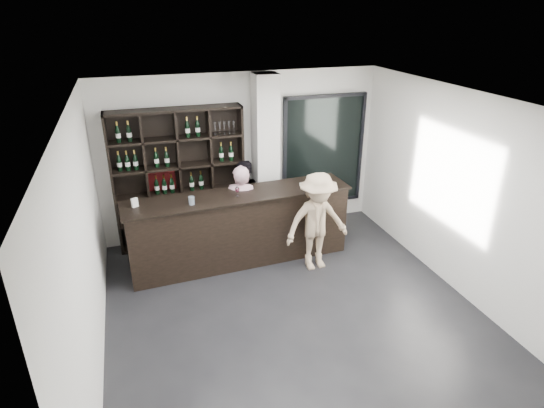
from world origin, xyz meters
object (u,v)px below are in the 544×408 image
object	(u,v)px
taster_black	(243,200)
customer	(317,222)
taster_pink	(242,211)
tasting_counter	(240,228)
wine_shelf	(180,179)

from	to	relation	value
taster_black	customer	xyz separation A→B (m)	(0.85, -1.35, 0.07)
taster_pink	taster_black	xyz separation A→B (m)	(0.16, 0.55, -0.06)
customer	taster_black	bearing A→B (deg)	119.22
tasting_counter	taster_black	distance (m)	0.83
taster_black	wine_shelf	bearing A→B (deg)	-28.00
tasting_counter	taster_black	bearing A→B (deg)	69.39
wine_shelf	customer	world-z (taller)	wine_shelf
wine_shelf	taster_pink	world-z (taller)	wine_shelf
tasting_counter	wine_shelf	bearing A→B (deg)	127.49
taster_black	customer	world-z (taller)	customer
tasting_counter	customer	world-z (taller)	customer
tasting_counter	customer	bearing A→B (deg)	-30.26
wine_shelf	tasting_counter	size ratio (longest dim) A/B	0.66
taster_black	customer	bearing A→B (deg)	103.12
taster_pink	taster_black	world-z (taller)	taster_pink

